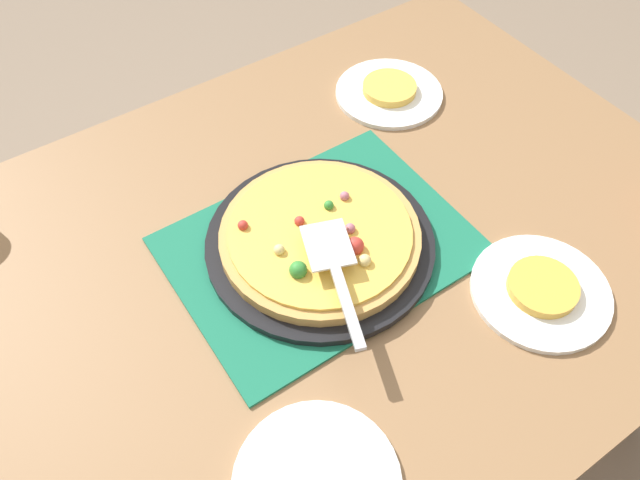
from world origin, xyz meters
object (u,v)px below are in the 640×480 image
Objects in this scene: served_slice_left at (389,88)px; served_slice_right at (543,287)px; plate_near_left at (389,93)px; pizza_server at (336,269)px; pizza_pan at (320,243)px; pizza at (320,236)px; plate_far_right at (541,291)px.

served_slice_left is 1.00× the size of served_slice_right.
served_slice_right reaches higher than plate_near_left.
pizza_server is at bearing -137.60° from served_slice_left.
pizza_server is at bearing -110.24° from pizza_pan.
pizza_pan is at bearing 68.29° from pizza.
served_slice_left is at bearing 78.92° from plate_far_right.
served_slice_left is at bearing 36.35° from pizza.
pizza_pan is 1.73× the size of plate_near_left.
served_slice_left is at bearing 42.40° from pizza_server.
served_slice_left and served_slice_right have the same top height.
pizza_server reaches higher than plate_near_left.
pizza_pan is at bearing 69.76° from pizza_server.
plate_near_left is at bearing 36.35° from pizza.
served_slice_right is at bearing -33.28° from pizza_server.
pizza_server is (-0.03, -0.09, 0.06)m from pizza_pan.
served_slice_right is (-0.10, -0.52, 0.00)m from served_slice_left.
served_slice_right is (0.24, -0.27, -0.02)m from pizza.
plate_far_right is at bearing -33.28° from pizza_server.
plate_near_left is at bearing 0.00° from served_slice_left.
pizza is 0.42m from served_slice_left.
plate_far_right is at bearing -101.08° from plate_near_left.
pizza_pan is 1.65× the size of pizza_server.
served_slice_right is at bearing -101.08° from plate_near_left.
pizza_pan is 3.45× the size of served_slice_left.
pizza is at bearing -143.65° from served_slice_left.
pizza_pan reaches higher than plate_near_left.
plate_far_right is 2.00× the size of served_slice_right.
pizza_server reaches higher than served_slice_left.
pizza is at bearing 69.78° from pizza_server.
pizza reaches higher than plate_near_left.
plate_near_left is (0.34, 0.25, -0.03)m from pizza.
plate_far_right is 0.33m from pizza_server.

